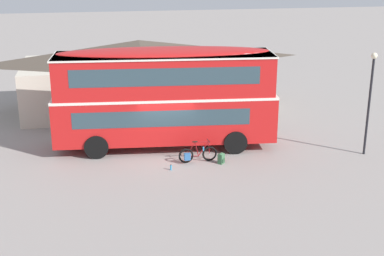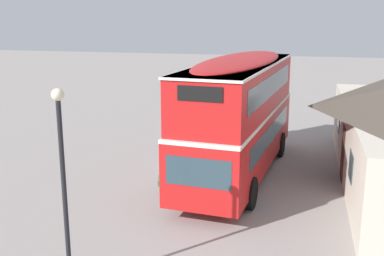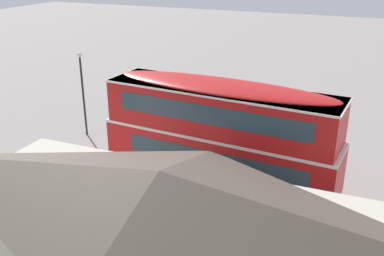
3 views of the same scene
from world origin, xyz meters
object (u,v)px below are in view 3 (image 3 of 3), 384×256
object	(u,v)px
double_decker_bus	(220,130)
street_lamp	(82,85)
touring_bicycle	(213,154)
backpack_on_ground	(196,150)
water_bottle_blue_sports	(241,157)

from	to	relation	value
double_decker_bus	street_lamp	size ratio (longest dim) A/B	2.20
touring_bicycle	backpack_on_ground	size ratio (longest dim) A/B	3.53
double_decker_bus	backpack_on_ground	distance (m)	4.10
backpack_on_ground	water_bottle_blue_sports	distance (m)	2.34
backpack_on_ground	water_bottle_blue_sports	bearing A→B (deg)	-170.99
touring_bicycle	backpack_on_ground	distance (m)	1.11
touring_bicycle	water_bottle_blue_sports	size ratio (longest dim) A/B	7.18
water_bottle_blue_sports	street_lamp	xyz separation A→B (m)	(9.13, 0.38, 2.82)
water_bottle_blue_sports	backpack_on_ground	bearing A→B (deg)	9.01
touring_bicycle	backpack_on_ground	xyz separation A→B (m)	(1.05, -0.33, -0.11)
double_decker_bus	water_bottle_blue_sports	bearing A→B (deg)	-92.68
double_decker_bus	touring_bicycle	size ratio (longest dim) A/B	5.92
double_decker_bus	touring_bicycle	bearing A→B (deg)	-62.92
water_bottle_blue_sports	touring_bicycle	bearing A→B (deg)	29.01
double_decker_bus	backpack_on_ground	world-z (taller)	double_decker_bus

